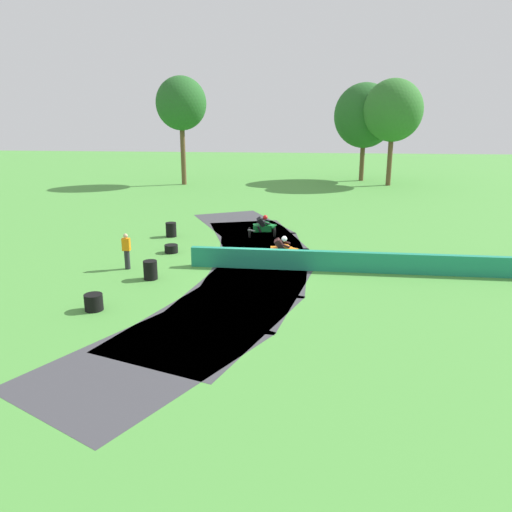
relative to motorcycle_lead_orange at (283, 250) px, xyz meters
name	(u,v)px	position (x,y,z in m)	size (l,w,h in m)	color
ground_plane	(260,268)	(-0.99, -0.77, -0.65)	(120.00, 120.00, 0.00)	#4C933D
track_asphalt	(238,267)	(-1.99, -0.74, -0.64)	(8.58, 26.39, 0.01)	#3D3D42
safety_barrier	(369,262)	(3.80, -0.92, -0.20)	(0.30, 15.86, 0.90)	#1E8466
motorcycle_lead_orange	(283,250)	(0.00, 0.00, 0.00)	(1.69, 0.79, 1.43)	black
motorcycle_chase_green	(264,227)	(-1.25, 4.79, -0.02)	(1.71, 1.03, 1.42)	black
tire_stack_near	(94,302)	(-6.52, -6.27, -0.35)	(0.66, 0.66, 0.60)	black
tire_stack_mid_a	(150,270)	(-5.47, -2.70, -0.25)	(0.59, 0.59, 0.80)	black
tire_stack_mid_b	(171,249)	(-5.62, 1.40, -0.45)	(0.66, 0.66, 0.40)	black
tire_stack_far	(171,230)	(-6.43, 4.62, -0.25)	(0.59, 0.59, 0.80)	black
track_marshal	(127,251)	(-6.91, -1.40, 0.17)	(0.34, 0.24, 1.63)	#232328
tree_far_left	(365,116)	(6.54, 28.52, 5.51)	(5.76, 5.76, 9.19)	brown
tree_far_right	(393,111)	(8.70, 25.58, 6.00)	(5.22, 5.22, 9.41)	brown
tree_mid_rise	(181,104)	(-10.18, 24.44, 6.58)	(4.52, 4.52, 9.65)	brown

